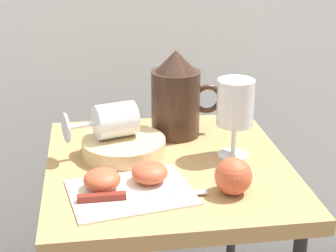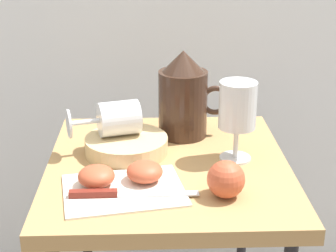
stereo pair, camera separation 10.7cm
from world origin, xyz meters
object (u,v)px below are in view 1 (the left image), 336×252
wine_glass_tipped_near (113,121)px  apple_whole (233,176)px  basket_tray (124,147)px  table (168,194)px  apple_half_left (102,180)px  wine_glass_upright (235,107)px  pitcher (176,101)px  knife (123,196)px  apple_half_right (150,173)px

wine_glass_tipped_near → apple_whole: size_ratio=2.36×
basket_tray → apple_whole: 0.27m
table → apple_whole: bearing=-55.6°
basket_tray → apple_whole: (0.18, -0.19, 0.02)m
basket_tray → apple_half_left: 0.16m
table → wine_glass_upright: bearing=5.5°
table → wine_glass_upright: (0.14, 0.01, 0.18)m
basket_tray → pitcher: (0.12, 0.09, 0.06)m
apple_whole → knife: bearing=179.7°
table → apple_whole: (0.10, -0.14, 0.11)m
apple_whole → pitcher: bearing=101.3°
apple_half_left → apple_half_right: bearing=9.7°
table → apple_whole: apple_whole is taller
table → knife: 0.19m
wine_glass_upright → knife: 0.30m
table → pitcher: 0.21m
apple_half_left → apple_half_right: (0.09, 0.02, 0.00)m
apple_half_right → apple_whole: apple_whole is taller
table → wine_glass_upright: wine_glass_upright is taller
apple_half_left → knife: bearing=-50.0°
wine_glass_tipped_near → apple_half_left: 0.18m
wine_glass_tipped_near → apple_half_right: (0.06, -0.15, -0.05)m
pitcher → apple_half_right: pitcher is taller
basket_tray → knife: bearing=-94.4°
basket_tray → wine_glass_upright: wine_glass_upright is taller
knife → apple_half_right: bearing=47.0°
table → wine_glass_upright: size_ratio=4.12×
table → knife: (-0.10, -0.14, 0.08)m
table → apple_whole: 0.20m
basket_tray → pitcher: pitcher is taller
table → apple_half_right: 0.13m
table → wine_glass_tipped_near: bearing=147.0°
wine_glass_upright → apple_whole: size_ratio=2.43×
apple_whole → wine_glass_upright: bearing=75.2°
apple_half_left → basket_tray: bearing=71.6°
table → knife: knife is taller
basket_tray → apple_half_right: (0.04, -0.14, 0.01)m
pitcher → wine_glass_upright: 0.17m
wine_glass_tipped_near → apple_whole: (0.20, -0.21, -0.04)m
basket_tray → apple_half_left: bearing=-108.4°
pitcher → knife: 0.33m
pitcher → wine_glass_upright: bearing=-53.5°
table → apple_half_right: size_ratio=9.99×
knife → table: bearing=54.7°
apple_half_left → apple_whole: size_ratio=1.00×
apple_half_left → apple_half_right: size_ratio=1.00×
pitcher → wine_glass_upright: (0.10, -0.13, 0.03)m
table → pitcher: (0.04, 0.15, 0.15)m
wine_glass_upright → wine_glass_tipped_near: size_ratio=1.03×
apple_half_right → apple_half_left: bearing=-170.3°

